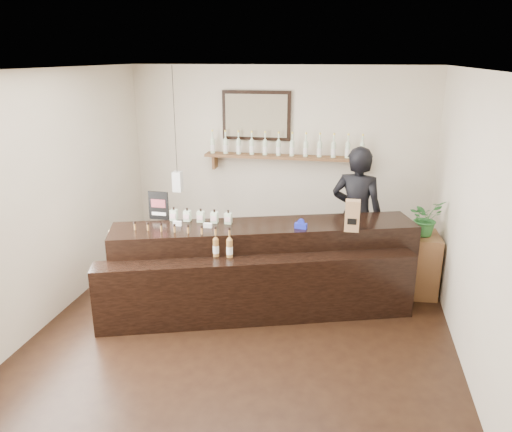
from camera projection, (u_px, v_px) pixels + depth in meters
name	position (u px, v px, depth m)	size (l,w,h in m)	color
ground	(245.00, 329.00, 5.60)	(5.00, 5.00, 0.00)	black
room_shell	(244.00, 182.00, 5.07)	(5.00, 5.00, 5.00)	beige
back_wall_decor	(269.00, 139.00, 7.30)	(2.66, 0.96, 1.69)	brown
counter	(262.00, 270.00, 5.96)	(3.63, 2.05, 1.18)	black
promo_sign	(159.00, 206.00, 6.05)	(0.25, 0.03, 0.35)	black
paper_bag	(352.00, 216.00, 5.66)	(0.16, 0.13, 0.36)	#967248
tape_dispenser	(301.00, 225.00, 5.77)	(0.15, 0.08, 0.12)	#1822AD
side_cabinet	(420.00, 264.00, 6.34)	(0.42, 0.56, 0.79)	brown
potted_plant	(426.00, 218.00, 6.14)	(0.40, 0.35, 0.45)	#2B6C2E
shopkeeper	(357.00, 207.00, 6.51)	(0.76, 0.50, 2.08)	black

